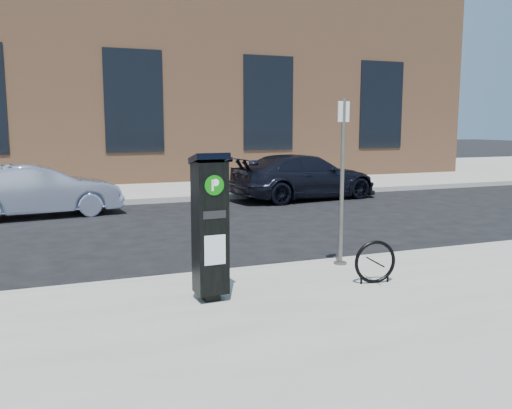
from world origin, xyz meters
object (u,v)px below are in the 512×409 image
car_silver (38,191)px  car_dark (304,177)px  sign_pole (342,183)px  parking_kiosk (210,225)px  bike_rack (375,262)px

car_silver → car_dark: (7.35, 0.53, 0.04)m
sign_pole → car_dark: 8.27m
parking_kiosk → sign_pole: 2.45m
parking_kiosk → car_dark: bearing=54.7°
sign_pole → bike_rack: sign_pole is taller
car_dark → bike_rack: bearing=152.1°
parking_kiosk → sign_pole: bearing=18.9°
bike_rack → car_dark: car_dark is taller
sign_pole → car_dark: bearing=51.8°
bike_rack → car_dark: (3.23, 8.63, 0.24)m
car_silver → car_dark: car_dark is taller
sign_pole → car_silver: size_ratio=0.64×
bike_rack → car_silver: bearing=124.6°
car_silver → bike_rack: bearing=-159.9°
sign_pole → car_dark: sign_pole is taller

